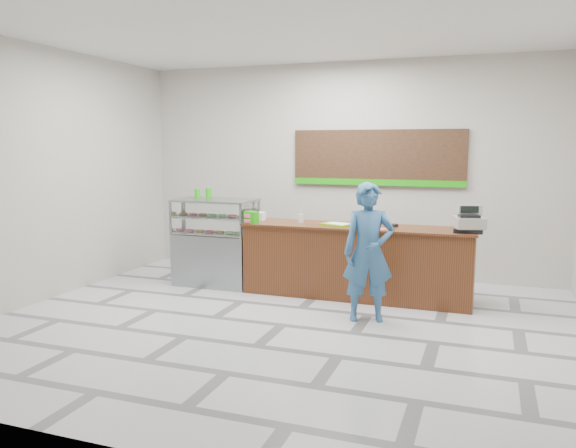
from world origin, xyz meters
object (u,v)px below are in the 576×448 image
(sales_counter, at_px, (356,261))
(cash_register, at_px, (469,222))
(display_case, at_px, (216,241))
(serving_tray, at_px, (337,224))
(customer, at_px, (368,252))

(sales_counter, xyz_separation_m, cash_register, (1.50, -0.06, 0.64))
(display_case, distance_m, serving_tray, 1.97)
(serving_tray, height_order, customer, customer)
(sales_counter, bearing_deg, serving_tray, -173.57)
(cash_register, relative_size, serving_tray, 0.98)
(sales_counter, xyz_separation_m, serving_tray, (-0.28, -0.03, 0.52))
(sales_counter, distance_m, cash_register, 1.63)
(cash_register, bearing_deg, customer, -157.09)
(serving_tray, bearing_deg, display_case, -162.23)
(sales_counter, height_order, serving_tray, serving_tray)
(display_case, xyz_separation_m, customer, (2.60, -0.99, 0.18))
(cash_register, bearing_deg, display_case, 162.38)
(sales_counter, relative_size, serving_tray, 6.88)
(serving_tray, bearing_deg, sales_counter, 25.14)
(cash_register, relative_size, customer, 0.27)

